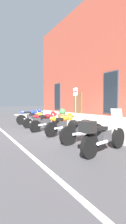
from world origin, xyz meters
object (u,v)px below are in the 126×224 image
object	(u,v)px
motorcycle_yellow_naked	(38,119)
motorcycle_orange_sport	(64,123)
motorcycle_silver_touring	(103,135)
barrel_planter	(62,117)
motorcycle_red_sport	(47,120)
motorcycle_black_naked	(83,130)
parking_sign	(75,101)
motorcycle_blue_sport	(32,116)

from	to	relation	value
motorcycle_yellow_naked	motorcycle_orange_sport	xyz separation A→B (m)	(3.01, 0.19, 0.07)
motorcycle_silver_touring	barrel_planter	size ratio (longest dim) A/B	2.16
motorcycle_orange_sport	motorcycle_red_sport	bearing A→B (deg)	-172.93
motorcycle_orange_sport	barrel_planter	world-z (taller)	barrel_planter
motorcycle_black_naked	parking_sign	bearing A→B (deg)	152.18
motorcycle_black_naked	motorcycle_red_sport	bearing A→B (deg)	-178.48
barrel_planter	motorcycle_orange_sport	bearing A→B (deg)	-26.92
motorcycle_red_sport	barrel_planter	bearing A→B (deg)	130.29
motorcycle_black_naked	parking_sign	size ratio (longest dim) A/B	0.92
motorcycle_yellow_naked	motorcycle_silver_touring	xyz separation A→B (m)	(6.17, -0.21, 0.07)
parking_sign	motorcycle_orange_sport	bearing A→B (deg)	-46.07
motorcycle_red_sport	barrel_planter	world-z (taller)	barrel_planter
motorcycle_silver_touring	barrel_planter	bearing A→B (deg)	162.69
motorcycle_yellow_naked	barrel_planter	size ratio (longest dim) A/B	1.93
motorcycle_silver_touring	barrel_planter	distance (m)	6.40
motorcycle_red_sport	motorcycle_orange_sport	distance (m)	1.53
barrel_planter	parking_sign	bearing A→B (deg)	5.57
motorcycle_silver_touring	parking_sign	world-z (taller)	parking_sign
motorcycle_orange_sport	motorcycle_silver_touring	distance (m)	3.19
motorcycle_blue_sport	motorcycle_red_sport	xyz separation A→B (m)	(3.25, -0.22, -0.01)
parking_sign	barrel_planter	bearing A→B (deg)	-174.43
motorcycle_blue_sport	motorcycle_silver_touring	world-z (taller)	motorcycle_silver_touring
motorcycle_blue_sport	barrel_planter	distance (m)	2.34
motorcycle_blue_sport	motorcycle_red_sport	world-z (taller)	motorcycle_blue_sport
motorcycle_red_sport	barrel_planter	size ratio (longest dim) A/B	2.01
motorcycle_orange_sport	motorcycle_black_naked	world-z (taller)	motorcycle_orange_sport
motorcycle_red_sport	parking_sign	bearing A→B (deg)	91.64
motorcycle_red_sport	motorcycle_silver_touring	size ratio (longest dim) A/B	0.93
motorcycle_orange_sport	motorcycle_silver_touring	xyz separation A→B (m)	(3.16, -0.41, -0.01)
barrel_planter	motorcycle_yellow_naked	bearing A→B (deg)	-92.01
motorcycle_blue_sport	motorcycle_yellow_naked	bearing A→B (deg)	-7.30
motorcycle_red_sport	parking_sign	size ratio (longest dim) A/B	0.88
motorcycle_yellow_naked	motorcycle_red_sport	distance (m)	1.49
motorcycle_yellow_naked	motorcycle_red_sport	bearing A→B (deg)	0.14
motorcycle_silver_touring	motorcycle_orange_sport	bearing A→B (deg)	172.67
motorcycle_yellow_naked	motorcycle_orange_sport	distance (m)	3.01
barrel_planter	motorcycle_black_naked	bearing A→B (deg)	-18.93
motorcycle_yellow_naked	motorcycle_blue_sport	bearing A→B (deg)	172.70
motorcycle_yellow_naked	parking_sign	xyz separation A→B (m)	(1.44, 1.82, 1.12)
motorcycle_black_naked	barrel_planter	world-z (taller)	barrel_planter
motorcycle_blue_sport	motorcycle_red_sport	size ratio (longest dim) A/B	1.05
motorcycle_red_sport	motorcycle_black_naked	size ratio (longest dim) A/B	0.96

